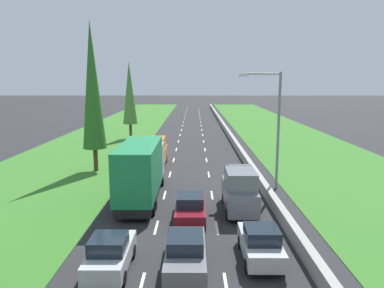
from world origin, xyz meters
name	(u,v)px	position (x,y,z in m)	size (l,w,h in m)	color
ground_plane	(191,132)	(0.00, 60.00, 0.00)	(300.00, 300.00, 0.00)	#28282B
grass_verge_left	(114,132)	(-12.65, 60.00, 0.02)	(14.00, 140.00, 0.04)	#387528
grass_verge_right	(279,132)	(14.35, 60.00, 0.02)	(14.00, 140.00, 0.04)	#387528
median_barrier	(226,130)	(5.70, 60.00, 0.42)	(0.44, 120.00, 0.85)	#9E9B93
lane_markings	(191,132)	(0.00, 60.00, 0.01)	(3.64, 116.00, 0.01)	white
silver_hatchback_left_lane	(110,253)	(-3.27, 16.14, 0.84)	(1.74, 3.90, 1.72)	silver
silver_hatchback_right_lane	(260,243)	(3.54, 17.17, 0.84)	(1.74, 3.90, 1.72)	silver
green_box_truck_left_lane	(142,170)	(-3.25, 25.96, 2.18)	(2.46, 9.40, 4.18)	black
grey_van_right_lane	(240,190)	(3.35, 23.70, 1.40)	(1.96, 4.90, 2.82)	slate
grey_sedan_centre_lane	(186,252)	(0.05, 16.38, 0.81)	(1.82, 4.50, 1.64)	slate
maroon_sedan_centre_lane	(190,207)	(0.20, 22.12, 0.81)	(1.82, 4.50, 1.64)	maroon
orange_van_left_lane	(156,152)	(-3.37, 36.53, 1.40)	(1.96, 4.90, 2.82)	orange
poplar_tree_second	(92,86)	(-8.74, 34.23, 7.88)	(2.14, 2.14, 13.65)	#4C3823
poplar_tree_third	(130,93)	(-8.80, 53.46, 6.58)	(2.08, 2.08, 11.05)	#4C3823
street_light_mast	(274,122)	(6.52, 28.78, 5.23)	(3.20, 0.28, 9.00)	gray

